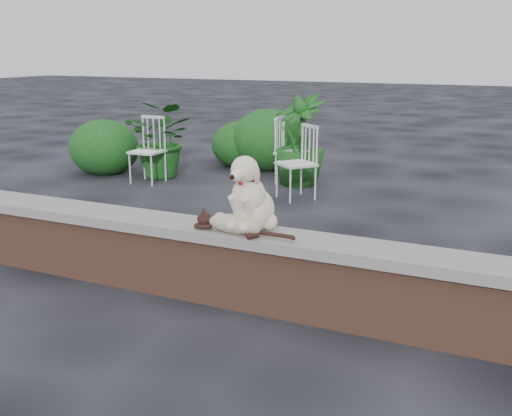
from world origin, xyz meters
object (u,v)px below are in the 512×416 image
at_px(dog, 254,191).
at_px(chair_e, 292,151).
at_px(potted_plant_a, 163,139).
at_px(chair_b, 296,162).
at_px(chair_a, 147,150).
at_px(cat, 235,223).
at_px(potted_plant_b, 299,140).

distance_m(dog, chair_e, 4.20).
bearing_deg(potted_plant_a, chair_b, -10.69).
bearing_deg(chair_a, chair_e, 22.09).
distance_m(cat, chair_a, 4.53).
bearing_deg(chair_b, cat, -36.87).
relative_size(chair_e, potted_plant_b, 0.74).
xyz_separation_m(cat, chair_a, (-3.07, 3.32, -0.19)).
distance_m(chair_e, potted_plant_a, 1.95).
bearing_deg(chair_e, potted_plant_b, -104.39).
height_order(chair_a, chair_e, same).
relative_size(chair_e, potted_plant_a, 0.83).
relative_size(dog, chair_a, 0.61).
distance_m(cat, potted_plant_b, 4.25).
bearing_deg(dog, potted_plant_a, 139.33).
xyz_separation_m(chair_e, potted_plant_b, (0.11, -0.02, 0.16)).
relative_size(potted_plant_a, potted_plant_b, 0.90).
height_order(chair_b, potted_plant_b, potted_plant_b).
bearing_deg(dog, chair_e, 115.59).
relative_size(dog, potted_plant_b, 0.45).
bearing_deg(chair_a, potted_plant_a, 91.09).
bearing_deg(dog, cat, -110.02).
distance_m(potted_plant_a, potted_plant_b, 2.05).
relative_size(cat, chair_e, 0.99).
xyz_separation_m(chair_e, potted_plant_a, (-1.91, -0.38, 0.10)).
height_order(dog, potted_plant_a, dog).
bearing_deg(chair_e, chair_a, 109.95).
bearing_deg(chair_b, potted_plant_a, -151.22).
distance_m(dog, chair_b, 3.32).
distance_m(cat, chair_b, 3.43).
bearing_deg(chair_b, potted_plant_b, 147.64).
distance_m(chair_a, potted_plant_a, 0.44).
xyz_separation_m(dog, chair_a, (-3.15, 3.17, -0.40)).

